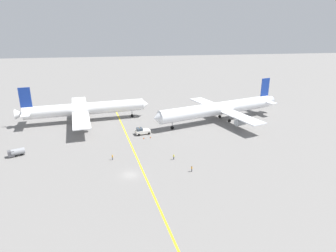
{
  "coord_description": "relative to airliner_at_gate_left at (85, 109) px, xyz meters",
  "views": [
    {
      "loc": [
        -0.98,
        -75.0,
        40.41
      ],
      "look_at": [
        14.95,
        27.83,
        4.0
      ],
      "focal_mm": 32.09,
      "sensor_mm": 36.0,
      "label": 1
    }
  ],
  "objects": [
    {
      "name": "ground_plane",
      "position": [
        17.18,
        -50.71,
        -5.37
      ],
      "size": [
        600.0,
        600.0,
        0.0
      ],
      "primitive_type": "plane",
      "color": "slate"
    },
    {
      "name": "ground_crew_ramp_agent_by_cones",
      "position": [
        30.84,
        -42.79,
        -4.48
      ],
      "size": [
        0.42,
        0.41,
        1.7
      ],
      "color": "black",
      "rests_on": "ground"
    },
    {
      "name": "gse_fuel_bowser_stubby",
      "position": [
        -18.03,
        -32.7,
        -4.04
      ],
      "size": [
        5.24,
        3.68,
        2.4
      ],
      "color": "gray",
      "rests_on": "ground"
    },
    {
      "name": "airliner_being_pushed",
      "position": [
        56.17,
        -8.57,
        0.14
      ],
      "size": [
        58.45,
        44.17,
        16.36
      ],
      "color": "white",
      "rests_on": "ground"
    },
    {
      "name": "airliner_at_gate_left",
      "position": [
        0.0,
        0.0,
        0.0
      ],
      "size": [
        54.41,
        48.59,
        16.0
      ],
      "color": "white",
      "rests_on": "ground"
    },
    {
      "name": "traffic_cone_nose_left",
      "position": [
        25.5,
        -23.58,
        -5.1
      ],
      "size": [
        0.44,
        0.44,
        0.6
      ],
      "color": "orange",
      "rests_on": "ground"
    },
    {
      "name": "ground_crew_wing_walker_right",
      "position": [
        34.53,
        -51.4,
        -4.46
      ],
      "size": [
        0.43,
        0.4,
        1.74
      ],
      "color": "#4C4C51",
      "rests_on": "ground"
    },
    {
      "name": "traffic_cone_wingtip_port",
      "position": [
        22.99,
        -24.03,
        -5.1
      ],
      "size": [
        0.44,
        0.44,
        0.6
      ],
      "color": "orange",
      "rests_on": "ground"
    },
    {
      "name": "taxiway_stripe",
      "position": [
        19.71,
        -40.71,
        -5.37
      ],
      "size": [
        15.92,
        119.07,
        0.01
      ],
      "primitive_type": "cube",
      "rotation": [
        0.0,
        0.0,
        0.13
      ],
      "color": "yellow",
      "rests_on": "ground"
    },
    {
      "name": "pushback_tug",
      "position": [
        22.83,
        -19.25,
        -4.18
      ],
      "size": [
        8.86,
        4.34,
        2.83
      ],
      "color": "white",
      "rests_on": "ground"
    },
    {
      "name": "ground_crew_marshaller_foreground",
      "position": [
        12.12,
        -40.19,
        -4.46
      ],
      "size": [
        0.36,
        0.36,
        1.76
      ],
      "color": "#4C4C51",
      "rests_on": "ground"
    }
  ]
}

